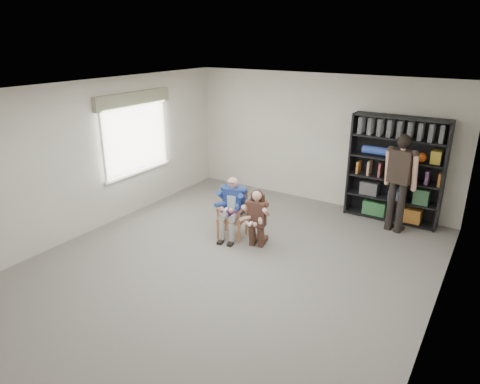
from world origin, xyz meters
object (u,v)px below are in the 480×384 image
Objects in this scene: armchair at (232,214)px; standing_man at (399,185)px; kneeling_woman at (256,219)px; seated_man at (232,208)px; bookshelf at (395,170)px.

armchair is 3.12m from standing_man.
seated_man is at bearing 156.67° from kneeling_woman.
seated_man is 1.09× the size of kneeling_woman.
bookshelf is (2.26, 2.37, 0.47)m from seated_man.
standing_man is (0.20, -0.51, -0.12)m from bookshelf.
seated_man is 0.62× the size of standing_man.
armchair is 0.42× the size of bookshelf.
bookshelf is 0.56m from standing_man.
armchair is 0.84× the size of kneeling_woman.
standing_man reaches higher than kneeling_woman.
standing_man is (2.46, 1.86, 0.35)m from seated_man.
seated_man is 3.31m from bookshelf.
armchair is at bearing 0.00° from seated_man.
bookshelf is at bearing 34.69° from seated_man.
bookshelf is at bearing 123.55° from standing_man.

